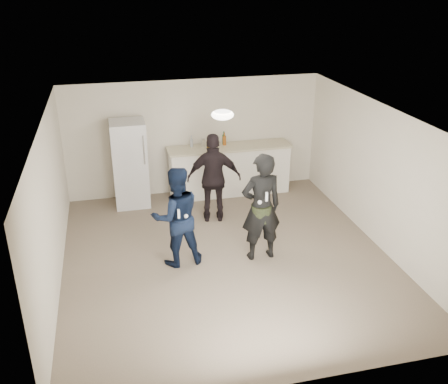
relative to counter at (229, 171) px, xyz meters
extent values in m
plane|color=#6B5B4C|center=(-0.71, -2.67, -0.53)|extent=(6.00, 6.00, 0.00)
plane|color=silver|center=(-0.71, -2.67, 1.98)|extent=(6.00, 6.00, 0.00)
plane|color=beige|center=(-0.71, 0.33, 0.72)|extent=(6.00, 0.00, 6.00)
plane|color=beige|center=(-0.71, -5.67, 0.72)|extent=(6.00, 0.00, 6.00)
plane|color=beige|center=(-3.46, -2.67, 0.72)|extent=(0.00, 6.00, 6.00)
plane|color=beige|center=(2.04, -2.67, 0.72)|extent=(0.00, 6.00, 6.00)
cube|color=white|center=(0.00, 0.00, 0.00)|extent=(2.60, 0.56, 1.05)
cube|color=beige|center=(0.00, 0.00, 0.55)|extent=(2.68, 0.64, 0.04)
cube|color=silver|center=(-2.14, -0.07, 0.38)|extent=(0.70, 0.70, 1.80)
cylinder|color=#B6B6BB|center=(-1.86, -0.44, 0.78)|extent=(0.02, 0.02, 0.60)
ellipsoid|color=white|center=(-0.71, -2.37, 1.93)|extent=(0.36, 0.36, 0.16)
cylinder|color=silver|center=(-0.56, 0.14, 0.65)|extent=(0.08, 0.08, 0.17)
imported|color=#0F1F41|center=(-1.55, -2.63, 0.34)|extent=(0.90, 0.73, 1.72)
imported|color=black|center=(-0.15, -2.78, 0.42)|extent=(0.72, 0.49, 1.89)
cylinder|color=#2B3A1A|center=(-0.15, -2.78, 0.32)|extent=(0.34, 0.34, 0.28)
imported|color=black|center=(-0.61, -1.21, 0.36)|extent=(1.10, 0.62, 1.78)
cube|color=silver|center=(-1.55, -2.91, 0.53)|extent=(0.04, 0.04, 0.15)
sphere|color=silver|center=(-1.43, -2.88, 0.45)|extent=(0.07, 0.07, 0.07)
cube|color=white|center=(-0.15, -3.03, 0.72)|extent=(0.04, 0.04, 0.15)
sphere|color=white|center=(-0.25, -3.00, 0.62)|extent=(0.07, 0.07, 0.07)
cylinder|color=#13441C|center=(-0.09, 0.15, 0.67)|extent=(0.07, 0.07, 0.21)
cylinder|color=#B1B4BC|center=(-0.80, 0.16, 0.65)|extent=(0.07, 0.07, 0.17)
cylinder|color=#A05117|center=(-0.09, 0.11, 0.66)|extent=(0.08, 0.08, 0.19)
cylinder|color=#8C6114|center=(-0.49, -0.15, 0.67)|extent=(0.07, 0.07, 0.22)
camera|label=1|loc=(-2.48, -9.90, 4.00)|focal=40.00mm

